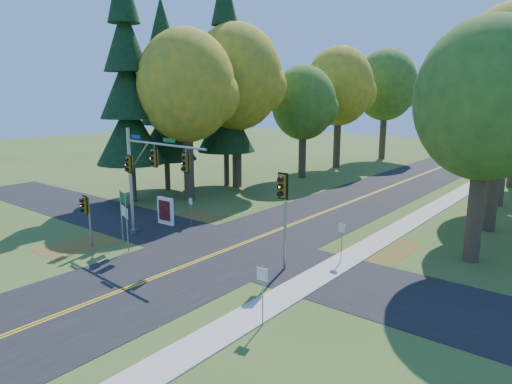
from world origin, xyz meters
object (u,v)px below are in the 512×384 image
Objects in this scene: route_sign_cluster at (124,208)px; info_kiosk at (166,211)px; traffic_mast at (146,170)px; east_signal_pole at (283,197)px.

info_kiosk is (-2.09, 4.79, -1.45)m from route_sign_cluster.
route_sign_cluster is at bearing -69.82° from info_kiosk.
traffic_mast reaches higher than east_signal_pole.
east_signal_pole is at bearing -12.67° from info_kiosk.
route_sign_cluster is 1.78× the size of info_kiosk.
traffic_mast is at bearing 118.12° from route_sign_cluster.
east_signal_pole reaches higher than info_kiosk.
traffic_mast is at bearing -60.81° from info_kiosk.
traffic_mast is 1.48× the size of east_signal_pole.
info_kiosk is at bearing 134.38° from route_sign_cluster.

